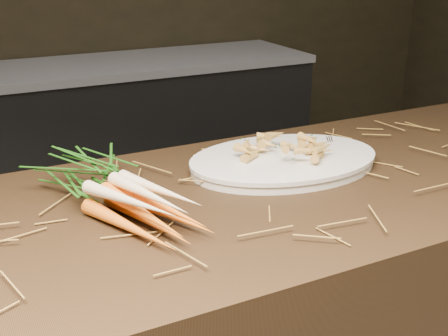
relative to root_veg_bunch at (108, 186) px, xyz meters
name	(u,v)px	position (x,y,z in m)	size (l,w,h in m)	color
back_counter	(144,135)	(0.67, 1.81, -0.52)	(1.82, 0.62, 0.84)	black
straw_bedding	(279,182)	(0.37, -0.07, -0.03)	(1.40, 0.60, 0.02)	olive
root_veg_bunch	(108,186)	(0.00, 0.00, 0.00)	(0.28, 0.49, 0.09)	#C1580F
serving_platter	(284,163)	(0.44, 0.02, -0.03)	(0.46, 0.31, 0.02)	white
roasted_veg_heap	(285,148)	(0.44, 0.02, 0.01)	(0.23, 0.16, 0.05)	#AB8132
serving_fork	(348,152)	(0.60, -0.01, -0.02)	(0.02, 0.17, 0.00)	silver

